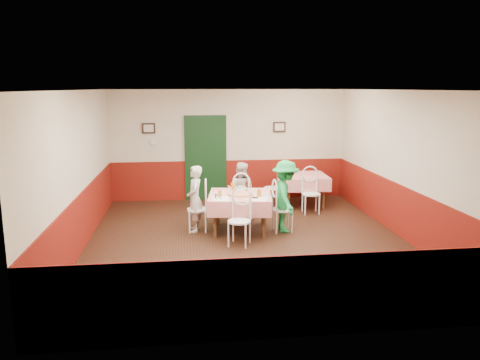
{
  "coord_description": "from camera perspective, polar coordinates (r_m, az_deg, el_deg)",
  "views": [
    {
      "loc": [
        -1.15,
        -8.34,
        2.85
      ],
      "look_at": [
        -0.06,
        0.64,
        1.05
      ],
      "focal_mm": 35.0,
      "sensor_mm": 36.0,
      "label": 1
    }
  ],
  "objects": [
    {
      "name": "plate_far",
      "position": [
        9.7,
        0.15,
        -1.14
      ],
      "size": [
        0.28,
        0.28,
        0.01
      ],
      "primitive_type": "cylinder",
      "rotation": [
        0.0,
        0.0,
        -0.14
      ],
      "color": "white",
      "rests_on": "main_table"
    },
    {
      "name": "back_wall",
      "position": [
        11.99,
        -1.37,
        4.3
      ],
      "size": [
        6.0,
        0.1,
        2.8
      ],
      "primitive_type": "cube",
      "color": "beige",
      "rests_on": "ground"
    },
    {
      "name": "floor",
      "position": [
        8.89,
        0.88,
        -7.44
      ],
      "size": [
        7.0,
        7.0,
        0.0
      ],
      "primitive_type": "plane",
      "color": "black",
      "rests_on": "ground"
    },
    {
      "name": "right_wall",
      "position": [
        9.43,
        19.29,
        1.78
      ],
      "size": [
        0.1,
        7.0,
        2.8
      ],
      "primitive_type": "cube",
      "color": "beige",
      "rests_on": "ground"
    },
    {
      "name": "beer_bottle",
      "position": [
        9.63,
        0.82,
        -0.64
      ],
      "size": [
        0.07,
        0.07,
        0.21
      ],
      "primitive_type": "cylinder",
      "rotation": [
        0.0,
        0.0,
        -0.14
      ],
      "color": "#381C0A",
      "rests_on": "main_table"
    },
    {
      "name": "chair_near",
      "position": [
        8.54,
        -0.09,
        -5.07
      ],
      "size": [
        0.55,
        0.55,
        0.9
      ],
      "primitive_type": null,
      "rotation": [
        0.0,
        0.0,
        -0.38
      ],
      "color": "white",
      "rests_on": "ground"
    },
    {
      "name": "chair_second_a",
      "position": [
        11.35,
        3.99,
        -0.99
      ],
      "size": [
        0.44,
        0.44,
        0.9
      ],
      "primitive_type": null,
      "rotation": [
        0.0,
        0.0,
        -1.62
      ],
      "color": "white",
      "rests_on": "ground"
    },
    {
      "name": "door",
      "position": [
        11.94,
        -4.21,
        2.55
      ],
      "size": [
        0.96,
        0.06,
        2.1
      ],
      "primitive_type": "cube",
      "color": "black",
      "rests_on": "ground"
    },
    {
      "name": "menu_left",
      "position": [
        8.91,
        -2.36,
        -2.3
      ],
      "size": [
        0.3,
        0.4,
        0.0
      ],
      "primitive_type": "cube",
      "rotation": [
        0.0,
        0.0,
        0.0
      ],
      "color": "white",
      "rests_on": "main_table"
    },
    {
      "name": "wainscot_back",
      "position": [
        12.11,
        -1.34,
        0.06
      ],
      "size": [
        6.0,
        0.03,
        1.0
      ],
      "primitive_type": "cube",
      "color": "maroon",
      "rests_on": "ground"
    },
    {
      "name": "second_table",
      "position": [
        11.53,
        7.65,
        -1.25
      ],
      "size": [
        1.17,
        1.17,
        0.77
      ],
      "primitive_type": "cube",
      "rotation": [
        0.0,
        0.0,
        -0.05
      ],
      "color": "red",
      "rests_on": "ground"
    },
    {
      "name": "front_wall",
      "position": [
        5.19,
        6.21,
        -5.03
      ],
      "size": [
        6.0,
        0.1,
        2.8
      ],
      "primitive_type": "cube",
      "color": "beige",
      "rests_on": "ground"
    },
    {
      "name": "shaker_b",
      "position": [
        8.86,
        -2.35,
        -2.1
      ],
      "size": [
        0.04,
        0.04,
        0.09
      ],
      "primitive_type": "cylinder",
      "rotation": [
        0.0,
        0.0,
        -0.14
      ],
      "color": "silver",
      "rests_on": "main_table"
    },
    {
      "name": "left_wall",
      "position": [
        8.67,
        -19.14,
        1.0
      ],
      "size": [
        0.1,
        7.0,
        2.8
      ],
      "primitive_type": "cube",
      "color": "beige",
      "rests_on": "ground"
    },
    {
      "name": "chair_second_b",
      "position": [
        10.81,
        8.65,
        -1.71
      ],
      "size": [
        0.44,
        0.44,
        0.9
      ],
      "primitive_type": null,
      "rotation": [
        0.0,
        0.0,
        -0.05
      ],
      "color": "white",
      "rests_on": "ground"
    },
    {
      "name": "shaker_a",
      "position": [
        8.9,
        -2.82,
        -2.05
      ],
      "size": [
        0.04,
        0.04,
        0.09
      ],
      "primitive_type": "cylinder",
      "rotation": [
        0.0,
        0.0,
        -0.14
      ],
      "color": "silver",
      "rests_on": "main_table"
    },
    {
      "name": "glass_a",
      "position": [
        9.02,
        -2.47,
        -1.74
      ],
      "size": [
        0.08,
        0.08,
        0.13
      ],
      "primitive_type": "cylinder",
      "rotation": [
        0.0,
        0.0,
        -0.14
      ],
      "color": "#BF7219",
      "rests_on": "main_table"
    },
    {
      "name": "glass_c",
      "position": [
        9.66,
        -0.87,
        -0.78
      ],
      "size": [
        0.09,
        0.09,
        0.15
      ],
      "primitive_type": "cylinder",
      "rotation": [
        0.0,
        0.0,
        -0.14
      ],
      "color": "#BF7219",
      "rests_on": "main_table"
    },
    {
      "name": "wainscot_front",
      "position": [
        5.52,
        5.97,
        -14.0
      ],
      "size": [
        6.0,
        0.03,
        1.0
      ],
      "primitive_type": "cube",
      "color": "maroon",
      "rests_on": "ground"
    },
    {
      "name": "shaker_c",
      "position": [
        8.93,
        -2.98,
        -2.0
      ],
      "size": [
        0.04,
        0.04,
        0.09
      ],
      "primitive_type": "cylinder",
      "rotation": [
        0.0,
        0.0,
        -0.14
      ],
      "color": "#B23319",
      "rests_on": "main_table"
    },
    {
      "name": "pizza",
      "position": [
        9.24,
        0.08,
        -1.72
      ],
      "size": [
        0.54,
        0.54,
        0.03
      ],
      "primitive_type": "cylinder",
      "rotation": [
        0.0,
        0.0,
        -0.14
      ],
      "color": "#B74723",
      "rests_on": "main_table"
    },
    {
      "name": "ceiling",
      "position": [
        8.42,
        0.94,
        10.92
      ],
      "size": [
        7.0,
        7.0,
        0.0
      ],
      "primitive_type": "plane",
      "color": "white",
      "rests_on": "back_wall"
    },
    {
      "name": "main_table",
      "position": [
        9.38,
        0.0,
        -4.05
      ],
      "size": [
        1.38,
        1.38,
        0.77
      ],
      "primitive_type": "cube",
      "rotation": [
        0.0,
        0.0,
        -0.14
      ],
      "color": "red",
      "rests_on": "ground"
    },
    {
      "name": "glass_b",
      "position": [
        9.08,
        2.35,
        -1.59
      ],
      "size": [
        0.09,
        0.09,
        0.15
      ],
      "primitive_type": "cylinder",
      "rotation": [
        0.0,
        0.0,
        -0.14
      ],
      "color": "#BF7219",
      "rests_on": "main_table"
    },
    {
      "name": "wallet",
      "position": [
        8.96,
        1.85,
        -2.16
      ],
      "size": [
        0.12,
        0.1,
        0.02
      ],
      "primitive_type": "cube",
      "rotation": [
        0.0,
        0.0,
        -0.14
      ],
      "color": "black",
      "rests_on": "main_table"
    },
    {
      "name": "plate_left",
      "position": [
        9.31,
        -2.56,
        -1.68
      ],
      "size": [
        0.28,
        0.28,
        0.01
      ],
      "primitive_type": "cylinder",
      "rotation": [
        0.0,
        0.0,
        -0.14
      ],
      "color": "white",
      "rests_on": "main_table"
    },
    {
      "name": "picture_right",
      "position": [
        12.09,
        4.83,
        6.46
      ],
      "size": [
        0.32,
        0.03,
        0.26
      ],
      "primitive_type": "cube",
      "color": "black",
      "rests_on": "back_wall"
    },
    {
      "name": "diner_far",
      "position": [
        10.19,
        0.08,
        -1.32
      ],
      "size": [
        0.75,
        0.68,
        1.26
      ],
      "primitive_type": "imported",
      "rotation": [
        0.0,
        0.0,
        2.75
      ],
      "color": "gray",
      "rests_on": "ground"
    },
    {
      "name": "chair_left",
      "position": [
        9.41,
        -5.19,
        -3.57
      ],
      "size": [
        0.44,
        0.44,
        0.9
      ],
      "primitive_type": null,
      "rotation": [
        0.0,
        0.0,
        -1.63
      ],
      "color": "white",
      "rests_on": "ground"
    },
    {
      "name": "diner_right",
      "position": [
        9.32,
        5.54,
        -2.0
      ],
      "size": [
        0.55,
        0.94,
        1.44
      ],
      "primitive_type": "imported",
      "rotation": [
        0.0,
        0.0,
        1.56
      ],
      "color": "gray",
      "rests_on": "ground"
    },
    {
      "name": "wainscot_right",
      "position": [
        9.6,
        18.86,
        -3.53
      ],
      "size": [
        0.03,
        7.0,
        1.0
      ],
      "primitive_type": "cube",
      "color": "maroon",
      "rests_on": "ground"
    },
    {
      "name": "picture_left",
      "position": [
        11.87,
        -11.07,
        6.21
      ],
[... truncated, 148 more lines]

